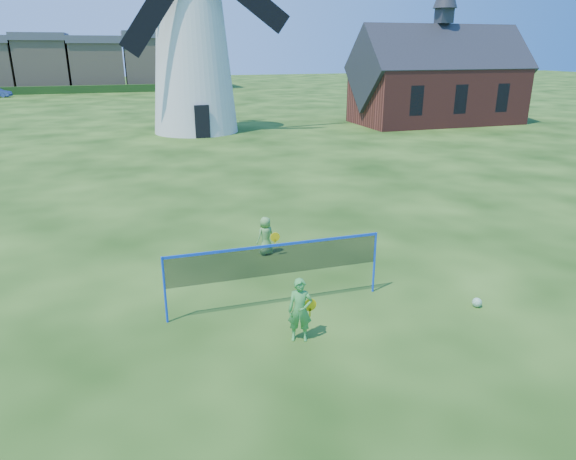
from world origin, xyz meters
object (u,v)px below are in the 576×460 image
(windmill, at_px, (192,40))
(chapel, at_px, (438,82))
(play_ball, at_px, (477,302))
(player_girl, at_px, (300,310))
(badminton_net, at_px, (276,261))
(player_boy, at_px, (266,236))

(windmill, xyz_separation_m, chapel, (19.06, -1.06, -3.04))
(windmill, bearing_deg, play_ball, -85.48)
(player_girl, xyz_separation_m, play_ball, (4.40, 0.10, -0.57))
(badminton_net, height_order, player_girl, badminton_net)
(player_girl, relative_size, player_boy, 1.20)
(windmill, bearing_deg, chapel, -3.17)
(windmill, distance_m, chapel, 19.33)
(windmill, xyz_separation_m, badminton_net, (-2.16, -27.43, -5.09))
(windmill, height_order, chapel, windmill)
(play_ball, bearing_deg, player_girl, -178.74)
(windmill, xyz_separation_m, player_girl, (-2.11, -29.00, -5.55))
(chapel, xyz_separation_m, player_girl, (-21.18, -27.94, -2.51))
(badminton_net, relative_size, player_boy, 4.47)
(windmill, xyz_separation_m, play_ball, (2.28, -28.90, -6.12))
(badminton_net, relative_size, play_ball, 22.95)
(player_girl, bearing_deg, chapel, 72.43)
(badminton_net, distance_m, play_ball, 4.79)
(chapel, bearing_deg, player_girl, -127.16)
(windmill, height_order, player_boy, windmill)
(windmill, distance_m, player_girl, 29.60)
(play_ball, bearing_deg, chapel, 58.93)
(chapel, bearing_deg, badminton_net, -128.83)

